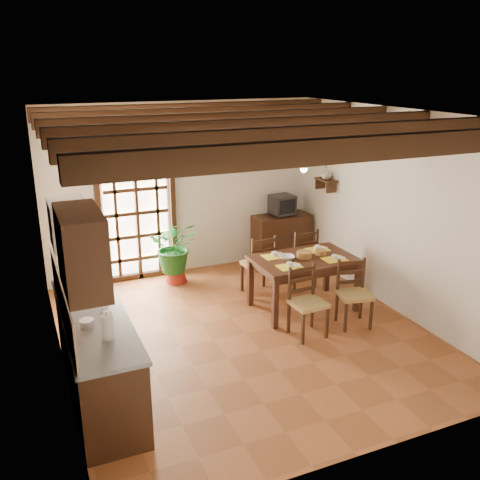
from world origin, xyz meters
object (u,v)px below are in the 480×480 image
pendant_lamp (304,163)px  chair_near_right (353,306)px  chair_far_left (259,275)px  potted_plant (175,248)px  dining_table (304,264)px  crt_tv (282,205)px  kitchen_counter (97,354)px  chair_near_left (307,315)px  chair_far_right (299,268)px  sideboard (281,238)px

pendant_lamp → chair_near_right: bearing=-66.3°
chair_far_left → potted_plant: size_ratio=0.42×
dining_table → crt_tv: (0.61, 1.84, 0.37)m
potted_plant → dining_table: bearing=-49.9°
kitchen_counter → chair_near_left: 2.69m
chair_near_right → chair_near_left: bearing=-167.3°
kitchen_counter → chair_far_right: 3.78m
pendant_lamp → sideboard: bearing=70.7°
chair_far_right → sideboard: (0.26, 1.12, 0.12)m
dining_table → sideboard: bearing=71.3°
chair_far_left → sideboard: bearing=-132.8°
chair_far_left → dining_table: bearing=114.4°
chair_far_right → crt_tv: crt_tv is taller
crt_tv → pendant_lamp: 2.12m
chair_far_left → chair_far_right: (0.71, 0.00, 0.00)m
kitchen_counter → chair_near_right: size_ratio=2.52×
chair_near_right → sideboard: bearing=96.8°
chair_near_right → chair_far_right: (-0.01, 1.44, 0.02)m
sideboard → crt_tv: 0.61m
chair_far_left → crt_tv: size_ratio=2.28×
sideboard → pendant_lamp: size_ratio=1.18×
chair_near_right → chair_far_right: 1.44m
chair_near_right → potted_plant: 2.95m
kitchen_counter → sideboard: bearing=37.9°
chair_near_right → pendant_lamp: pendant_lamp is taller
chair_near_left → pendant_lamp: size_ratio=1.08×
chair_far_left → potted_plant: bearing=-44.1°
dining_table → chair_near_left: (-0.35, -0.72, -0.38)m
chair_far_left → sideboard: (0.97, 1.13, 0.13)m
chair_far_right → potted_plant: 1.98m
chair_near_left → kitchen_counter: bearing=-177.6°
chair_near_right → chair_far_left: 1.61m
chair_near_left → pendant_lamp: (0.35, 0.82, 1.79)m
kitchen_counter → sideboard: (3.63, 2.83, -0.05)m
kitchen_counter → dining_table: (3.02, 0.98, 0.19)m
dining_table → chair_far_left: 0.88m
kitchen_counter → chair_near_right: 3.40m
kitchen_counter → pendant_lamp: size_ratio=2.66×
chair_far_right → dining_table: bearing=61.2°
kitchen_counter → dining_table: bearing=18.0°
chair_far_left → pendant_lamp: bearing=117.9°
dining_table → chair_near_left: chair_near_left is taller
dining_table → pendant_lamp: 1.41m
chair_far_left → potted_plant: (-1.03, 0.93, 0.27)m
dining_table → chair_far_right: 0.88m
dining_table → crt_tv: crt_tv is taller
chair_far_right → kitchen_counter: bearing=23.8°
crt_tv → potted_plant: 2.06m
chair_far_left → kitchen_counter: bearing=30.5°
sideboard → chair_near_left: bearing=-111.2°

